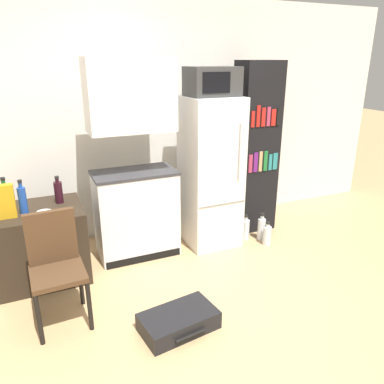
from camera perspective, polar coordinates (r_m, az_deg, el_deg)
The scene contains 17 objects.
ground_plane at distance 3.23m, azimuth 4.21°, elevation -18.86°, with size 24.00×24.00×0.00m, color tan.
wall_back at distance 4.50m, azimuth -5.16°, elevation 10.97°, with size 6.40×0.10×2.67m.
side_table at distance 3.86m, azimuth -22.02°, elevation -7.30°, with size 0.81×0.66×0.71m.
kitchen_hutch at distance 3.86m, azimuth -8.84°, elevation 3.28°, with size 0.84×0.47×2.03m.
refrigerator at distance 4.12m, azimuth 2.83°, elevation 2.93°, with size 0.57×0.60×1.65m.
microwave at distance 3.95m, azimuth 3.08°, elevation 16.47°, with size 0.51×0.38×0.29m.
bookshelf at distance 4.50m, azimuth 9.67°, elevation 6.42°, with size 0.48×0.33×2.00m.
bottle_wine_dark at distance 3.77m, azimuth -19.68°, elevation 0.05°, with size 0.08×0.08×0.26m.
bottle_blue_soda at distance 3.60m, azimuth -24.41°, elevation -1.10°, with size 0.07×0.07×0.32m.
bottle_green_tall at distance 3.74m, azimuth -26.51°, elevation -0.70°, with size 0.08×0.08×0.32m.
bowl at distance 3.54m, azimuth -21.56°, elevation -3.07°, with size 0.13×0.13×0.04m.
cereal_box at distance 3.58m, azimuth -26.85°, elevation -1.35°, with size 0.19×0.07×0.30m.
chair at distance 3.15m, azimuth -20.14°, elevation -9.56°, with size 0.42×0.42×0.90m.
suitcase_large_flat at distance 3.10m, azimuth -2.04°, elevation -19.06°, with size 0.63×0.43×0.15m.
water_bottle_front at distance 4.36m, azimuth 11.36°, elevation -6.44°, with size 0.09×0.09×0.28m.
water_bottle_middle at distance 4.46m, azimuth 10.53°, elevation -5.48°, with size 0.09×0.09×0.33m.
water_bottle_back at distance 4.45m, azimuth 8.13°, elevation -5.56°, with size 0.09×0.09×0.30m.
Camera 1 is at (-1.22, -2.22, 2.01)m, focal length 35.00 mm.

